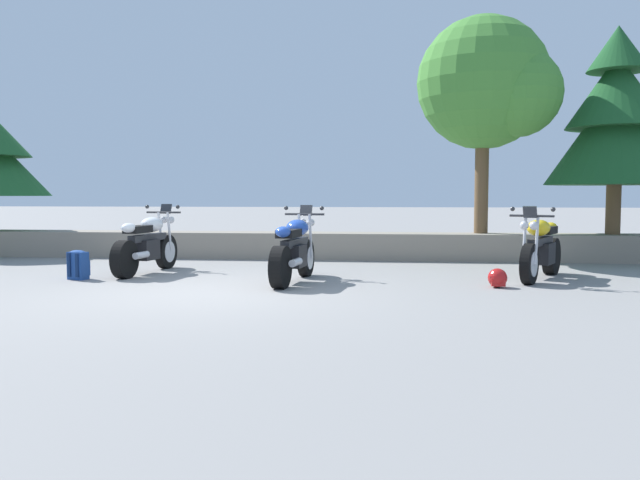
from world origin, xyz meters
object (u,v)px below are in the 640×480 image
Objects in this scene: rider_helmet at (498,278)px; leafy_tree_mid_left at (490,86)px; motorcycle_white_near_left at (147,245)px; motorcycle_yellow_far_right at (541,249)px; rider_backpack at (78,264)px; motorcycle_blue_centre at (295,251)px; pine_tree_mid_right at (616,118)px.

leafy_tree_mid_left reaches higher than rider_helmet.
motorcycle_white_near_left is 7.45m from leafy_tree_mid_left.
motorcycle_yellow_far_right reaches higher than rider_backpack.
leafy_tree_mid_left is at bearing 83.78° from rider_helmet.
leafy_tree_mid_left reaches higher than motorcycle_white_near_left.
motorcycle_yellow_far_right is at bearing -82.61° from leafy_tree_mid_left.
motorcycle_blue_centre reaches higher than rider_backpack.
motorcycle_yellow_far_right is 4.31m from leafy_tree_mid_left.
motorcycle_blue_centre is at bearing -17.39° from motorcycle_white_near_left.
pine_tree_mid_right reaches higher than motorcycle_white_near_left.
motorcycle_white_near_left is 1.00× the size of motorcycle_blue_centre.
motorcycle_white_near_left is 5.83m from rider_helmet.
motorcycle_yellow_far_right is at bearing 50.76° from rider_helmet.
rider_backpack is at bearing -158.10° from pine_tree_mid_right.
pine_tree_mid_right is at bearing -1.15° from leafy_tree_mid_left.
rider_backpack is (-0.78, -0.93, -0.24)m from motorcycle_white_near_left.
rider_helmet is at bearing -126.06° from pine_tree_mid_right.
motorcycle_yellow_far_right is 4.31m from pine_tree_mid_right.
rider_backpack is 10.44m from pine_tree_mid_right.
motorcycle_blue_centre is 7.35m from pine_tree_mid_right.
pine_tree_mid_right reaches higher than rider_backpack.
motorcycle_white_near_left is 4.39× the size of rider_backpack.
leafy_tree_mid_left is (3.46, 3.73, 3.07)m from motorcycle_blue_centre.
motorcycle_white_near_left is at bearing 49.90° from rider_backpack.
rider_backpack is at bearing -151.15° from leafy_tree_mid_left.
motorcycle_blue_centre is 3.92m from motorcycle_yellow_far_right.
rider_helmet is at bearing -1.70° from rider_backpack.
leafy_tree_mid_left reaches higher than motorcycle_yellow_far_right.
rider_helmet is at bearing -96.22° from leafy_tree_mid_left.
leafy_tree_mid_left is at bearing 28.85° from rider_backpack.
pine_tree_mid_right is at bearing 53.94° from rider_helmet.
rider_helmet is 0.07× the size of pine_tree_mid_right.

